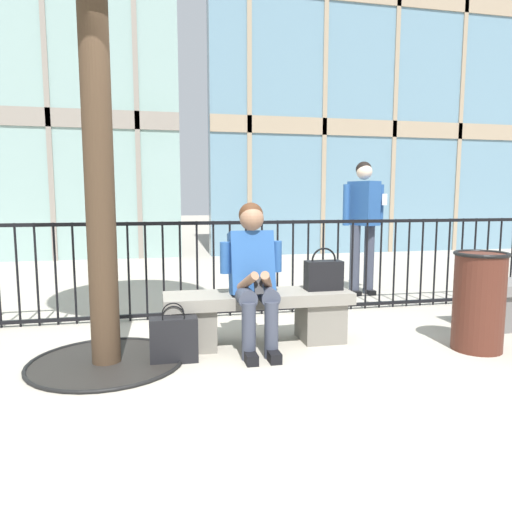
{
  "coord_description": "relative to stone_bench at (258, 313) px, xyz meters",
  "views": [
    {
      "loc": [
        -0.84,
        -3.81,
        1.25
      ],
      "look_at": [
        0.0,
        0.1,
        0.75
      ],
      "focal_mm": 32.71,
      "sensor_mm": 36.0,
      "label": 1
    }
  ],
  "objects": [
    {
      "name": "handbag_on_bench",
      "position": [
        0.58,
        -0.01,
        0.31
      ],
      "size": [
        0.32,
        0.15,
        0.37
      ],
      "color": "black",
      "rests_on": "stone_bench"
    },
    {
      "name": "seated_person_with_phone",
      "position": [
        -0.07,
        -0.13,
        0.38
      ],
      "size": [
        0.52,
        0.66,
        1.21
      ],
      "color": "#383D4C",
      "rests_on": "ground"
    },
    {
      "name": "shopping_bag",
      "position": [
        -0.73,
        -0.3,
        -0.09
      ],
      "size": [
        0.36,
        0.15,
        0.45
      ],
      "color": "black",
      "rests_on": "ground"
    },
    {
      "name": "plaza_railing",
      "position": [
        0.0,
        1.0,
        0.24
      ],
      "size": [
        8.82,
        0.04,
        1.01
      ],
      "color": "black",
      "rests_on": "ground"
    },
    {
      "name": "bystander_at_railing",
      "position": [
        1.77,
        1.77,
        0.73
      ],
      "size": [
        0.55,
        0.43,
        1.71
      ],
      "color": "#383D4C",
      "rests_on": "ground"
    },
    {
      "name": "stone_bench",
      "position": [
        0.0,
        0.0,
        0.0
      ],
      "size": [
        1.6,
        0.44,
        0.45
      ],
      "color": "gray",
      "rests_on": "ground"
    },
    {
      "name": "building_facade_right",
      "position": [
        5.33,
        6.29,
        4.24
      ],
      "size": [
        10.04,
        0.43,
        9.0
      ],
      "color": "slate",
      "rests_on": "ground"
    },
    {
      "name": "trash_can",
      "position": [
        1.73,
        -0.54,
        0.15
      ],
      "size": [
        0.43,
        0.43,
        0.82
      ],
      "color": "#4C2319",
      "rests_on": "ground"
    },
    {
      "name": "ground_plane",
      "position": [
        0.0,
        0.0,
        -0.27
      ],
      "size": [
        60.0,
        60.0,
        0.0
      ],
      "primitive_type": "plane",
      "color": "#A8A091"
    }
  ]
}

